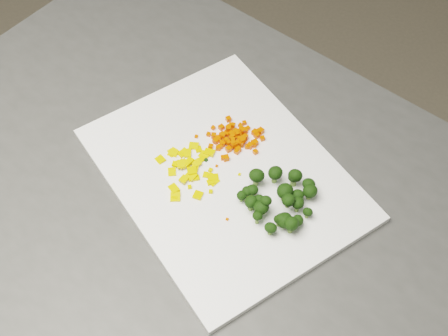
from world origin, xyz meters
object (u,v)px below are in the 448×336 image
at_px(cutting_board, 224,174).
at_px(carrot_pile, 234,134).
at_px(pepper_pile, 188,168).
at_px(counter_block, 208,307).
at_px(broccoli_pile, 278,196).

distance_m(cutting_board, carrot_pile, 0.07).
bearing_deg(pepper_pile, counter_block, -21.52).
height_order(counter_block, broccoli_pile, broccoli_pile).
bearing_deg(carrot_pile, cutting_board, -78.85).
height_order(carrot_pile, pepper_pile, carrot_pile).
relative_size(counter_block, broccoli_pile, 9.39).
height_order(counter_block, pepper_pile, pepper_pile).
distance_m(counter_block, carrot_pile, 0.48).
bearing_deg(cutting_board, pepper_pile, -156.12).
distance_m(counter_block, cutting_board, 0.46).
relative_size(carrot_pile, pepper_pile, 0.86).
bearing_deg(counter_block, broccoli_pile, 5.73).
bearing_deg(broccoli_pile, cutting_board, 167.31).
bearing_deg(pepper_pile, cutting_board, 23.88).
bearing_deg(broccoli_pile, pepper_pile, -179.86).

